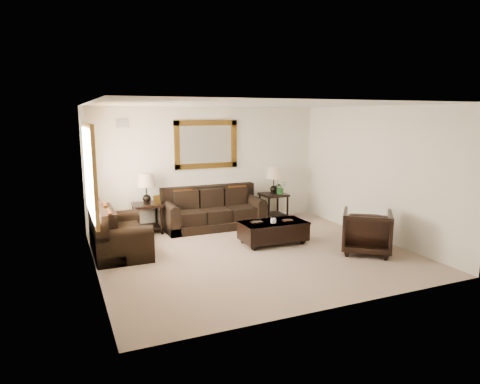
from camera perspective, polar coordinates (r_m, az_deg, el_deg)
name	(u,v)px	position (r m, az deg, el deg)	size (l,w,h in m)	color
room	(253,181)	(7.67, 1.80, 1.49)	(5.51, 5.01, 2.71)	gray
window	(90,172)	(7.84, -19.34, 2.58)	(0.07, 1.96, 1.66)	white
mirror	(206,144)	(9.88, -4.53, 6.34)	(1.50, 0.06, 1.10)	#46240E
air_vent	(122,123)	(9.44, -15.45, 8.86)	(0.25, 0.02, 0.18)	#999999
sofa	(213,213)	(9.72, -3.63, -2.77)	(2.23, 0.96, 0.91)	black
loveseat	(116,236)	(8.20, -16.17, -5.62)	(0.95, 1.61, 0.90)	black
end_table_left	(147,194)	(9.34, -12.34, -0.29)	(0.59, 0.59, 1.30)	black
end_table_right	(274,185)	(10.35, 4.51, 0.90)	(0.59, 0.59, 1.29)	black
coffee_table	(273,230)	(8.51, 4.44, -5.07)	(1.31, 0.72, 0.55)	black
armchair	(367,229)	(8.23, 16.57, -4.81)	(0.86, 0.80, 0.88)	black
potted_plant	(280,189)	(10.33, 5.41, 0.41)	(0.28, 0.31, 0.24)	#245A1F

